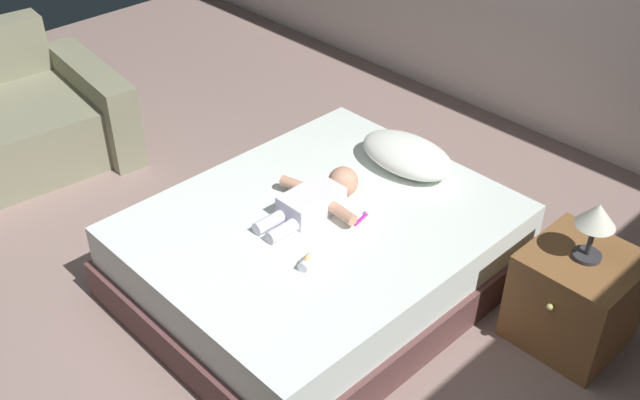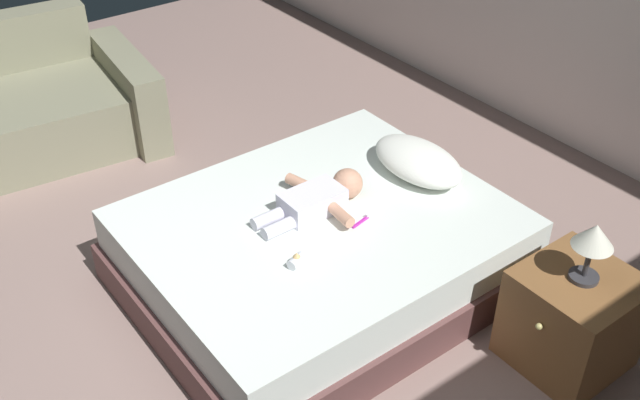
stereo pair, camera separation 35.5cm
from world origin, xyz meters
TOP-DOWN VIEW (x-y plane):
  - ground_plane at (0.00, 0.00)m, footprint 8.00×8.00m
  - bed at (0.07, 0.79)m, footprint 1.49×1.81m
  - pillow at (0.07, 1.43)m, footprint 0.56×0.33m
  - baby at (0.01, 0.82)m, footprint 0.50×0.61m
  - toothbrush at (0.22, 0.92)m, footprint 0.04×0.13m
  - nightstand at (1.15, 1.37)m, footprint 0.47×0.50m
  - lamp at (1.15, 1.37)m, footprint 0.17×0.17m
  - baby_bottle at (0.30, 0.48)m, footprint 0.07×0.10m

SIDE VIEW (x-z plane):
  - ground_plane at x=0.00m, z-range 0.00..0.00m
  - bed at x=0.07m, z-range 0.00..0.42m
  - nightstand at x=1.15m, z-range 0.00..0.48m
  - toothbrush at x=0.22m, z-range 0.42..0.45m
  - baby_bottle at x=0.30m, z-range 0.42..0.49m
  - baby at x=0.01m, z-range 0.41..0.56m
  - pillow at x=0.07m, z-range 0.42..0.58m
  - lamp at x=1.15m, z-range 0.55..0.83m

